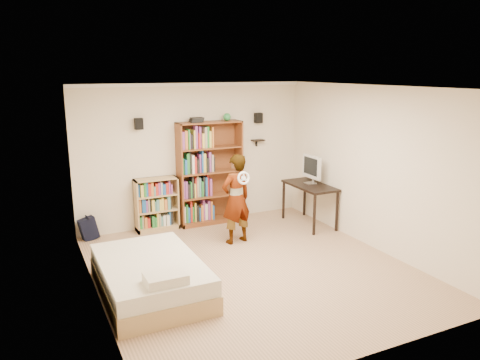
% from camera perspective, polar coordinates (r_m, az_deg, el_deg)
% --- Properties ---
extents(ground, '(4.50, 5.00, 0.01)m').
position_cam_1_polar(ground, '(7.21, 1.50, -10.72)').
color(ground, tan).
rests_on(ground, ground).
extents(room_shell, '(4.52, 5.02, 2.71)m').
position_cam_1_polar(room_shell, '(6.69, 1.59, 3.19)').
color(room_shell, silver).
rests_on(room_shell, ground).
extents(crown_molding, '(4.50, 5.00, 0.06)m').
position_cam_1_polar(crown_molding, '(6.59, 1.64, 10.98)').
color(crown_molding, white).
rests_on(crown_molding, room_shell).
extents(speaker_left, '(0.14, 0.12, 0.20)m').
position_cam_1_polar(speaker_left, '(8.54, -12.24, 6.71)').
color(speaker_left, black).
rests_on(speaker_left, room_shell).
extents(speaker_right, '(0.14, 0.12, 0.20)m').
position_cam_1_polar(speaker_right, '(9.39, 2.26, 7.57)').
color(speaker_right, black).
rests_on(speaker_right, room_shell).
extents(wall_shelf, '(0.25, 0.16, 0.02)m').
position_cam_1_polar(wall_shelf, '(9.45, 2.21, 4.86)').
color(wall_shelf, black).
rests_on(wall_shelf, room_shell).
extents(tall_bookshelf, '(1.25, 0.37, 1.98)m').
position_cam_1_polar(tall_bookshelf, '(9.02, -3.68, 0.83)').
color(tall_bookshelf, brown).
rests_on(tall_bookshelf, ground).
extents(low_bookshelf, '(0.79, 0.30, 0.99)m').
position_cam_1_polar(low_bookshelf, '(8.85, -10.12, -2.92)').
color(low_bookshelf, tan).
rests_on(low_bookshelf, ground).
extents(computer_desk, '(0.59, 1.17, 0.80)m').
position_cam_1_polar(computer_desk, '(9.13, 8.43, -2.98)').
color(computer_desk, black).
rests_on(computer_desk, ground).
extents(imac, '(0.14, 0.55, 0.55)m').
position_cam_1_polar(imac, '(9.05, 8.61, 1.26)').
color(imac, silver).
rests_on(imac, computer_desk).
extents(daybed, '(1.28, 1.97, 0.58)m').
position_cam_1_polar(daybed, '(6.49, -10.89, -11.03)').
color(daybed, white).
rests_on(daybed, ground).
extents(person, '(0.63, 0.47, 1.56)m').
position_cam_1_polar(person, '(8.00, -0.48, -2.33)').
color(person, black).
rests_on(person, ground).
extents(wii_wheel, '(0.22, 0.08, 0.22)m').
position_cam_1_polar(wii_wheel, '(7.64, 0.44, 0.24)').
color(wii_wheel, silver).
rests_on(wii_wheel, person).
extents(navy_bag, '(0.35, 0.26, 0.42)m').
position_cam_1_polar(navy_bag, '(8.70, -17.98, -5.63)').
color(navy_bag, black).
rests_on(navy_bag, ground).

